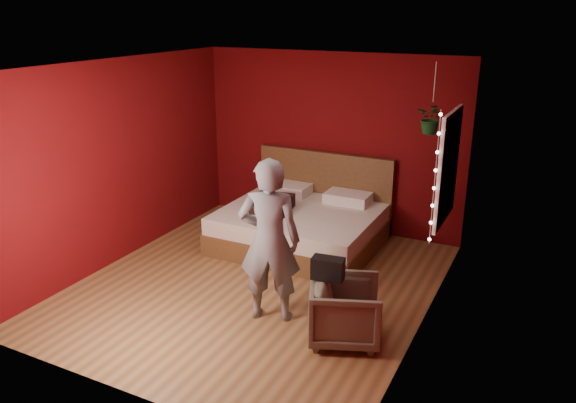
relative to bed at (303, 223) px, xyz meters
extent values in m
plane|color=olive|center=(0.04, -1.40, -0.30)|extent=(4.50, 4.50, 0.00)
cube|color=#5F0A0C|center=(0.04, 0.86, 1.00)|extent=(4.00, 0.02, 2.60)
cube|color=#5F0A0C|center=(0.04, -3.66, 1.00)|extent=(4.00, 0.02, 2.60)
cube|color=#5F0A0C|center=(-1.97, -1.40, 1.00)|extent=(0.02, 4.50, 2.60)
cube|color=#5F0A0C|center=(2.05, -1.40, 1.00)|extent=(0.02, 4.50, 2.60)
cube|color=silver|center=(0.04, -1.40, 2.31)|extent=(4.00, 4.50, 0.02)
cube|color=white|center=(2.01, -0.50, 1.20)|extent=(0.04, 0.97, 1.27)
cube|color=black|center=(1.99, -0.50, 1.20)|extent=(0.02, 0.85, 1.15)
cube|color=white|center=(1.99, -0.50, 1.20)|extent=(0.03, 0.05, 1.15)
cube|color=white|center=(1.99, -0.50, 1.20)|extent=(0.03, 0.85, 0.05)
cylinder|color=silver|center=(1.98, -1.03, 1.20)|extent=(0.01, 0.01, 1.45)
sphere|color=#FFF2CC|center=(1.98, -1.03, 0.52)|extent=(0.04, 0.04, 0.04)
sphere|color=#FFF2CC|center=(1.98, -1.03, 0.72)|extent=(0.04, 0.04, 0.04)
sphere|color=#FFF2CC|center=(1.98, -1.03, 0.91)|extent=(0.04, 0.04, 0.04)
sphere|color=#FFF2CC|center=(1.98, -1.03, 1.10)|extent=(0.04, 0.04, 0.04)
sphere|color=#FFF2CC|center=(1.98, -1.03, 1.29)|extent=(0.04, 0.04, 0.04)
sphere|color=#FFF2CC|center=(1.98, -1.03, 1.49)|extent=(0.04, 0.04, 0.04)
sphere|color=#FFF2CC|center=(1.98, -1.03, 1.68)|extent=(0.04, 0.04, 0.04)
sphere|color=#FFF2CC|center=(1.98, -1.03, 1.87)|extent=(0.04, 0.04, 0.04)
cube|color=brown|center=(0.00, -0.10, -0.15)|extent=(2.11, 1.79, 0.30)
cube|color=beige|center=(0.00, -0.10, 0.11)|extent=(2.07, 1.76, 0.23)
cube|color=brown|center=(0.00, 0.76, 0.28)|extent=(2.11, 0.08, 1.16)
cube|color=white|center=(-0.47, 0.50, 0.30)|extent=(0.63, 0.40, 0.15)
cube|color=white|center=(0.47, 0.50, 0.30)|extent=(0.63, 0.40, 0.15)
imported|color=slate|center=(0.53, -1.97, 0.59)|extent=(0.76, 0.62, 1.78)
imported|color=#666450|center=(1.41, -2.01, 0.02)|extent=(0.90, 0.89, 0.64)
cube|color=black|center=(1.22, -2.03, 0.45)|extent=(0.33, 0.19, 0.23)
cube|color=black|center=(-0.35, -0.25, 0.32)|extent=(0.60, 0.60, 0.18)
cylinder|color=silver|center=(1.69, -0.06, 2.07)|extent=(0.01, 0.01, 0.46)
imported|color=#1C6325|center=(1.69, -0.06, 1.65)|extent=(0.43, 0.41, 0.38)
camera|label=1|loc=(3.10, -6.67, 2.89)|focal=35.00mm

